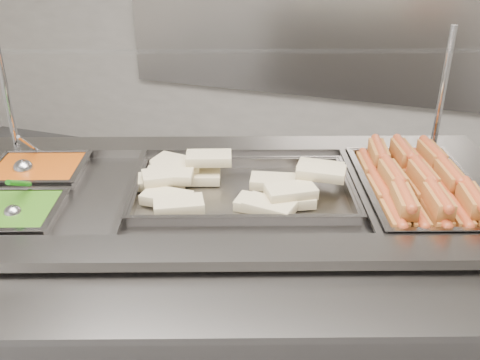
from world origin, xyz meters
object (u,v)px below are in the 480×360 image
(sneeze_guard, at_px, (224,56))
(pan_wraps, at_px, (243,193))
(pan_hotdogs, at_px, (417,197))
(ladle, at_px, (24,168))
(steam_counter, at_px, (226,297))
(serving_spoon, at_px, (14,208))

(sneeze_guard, bearing_deg, pan_wraps, -55.60)
(sneeze_guard, relative_size, pan_hotdogs, 2.62)
(pan_wraps, bearing_deg, ladle, -170.89)
(steam_counter, bearing_deg, sneeze_guard, 109.06)
(steam_counter, height_order, serving_spoon, serving_spoon)
(sneeze_guard, xyz_separation_m, pan_wraps, (0.14, -0.20, -0.41))
(steam_counter, xyz_separation_m, sneeze_guard, (-0.08, 0.22, 0.86))
(steam_counter, height_order, ladle, ladle)
(ladle, height_order, serving_spoon, ladle)
(steam_counter, distance_m, pan_hotdogs, 0.79)
(sneeze_guard, height_order, pan_hotdogs, sneeze_guard)
(sneeze_guard, xyz_separation_m, serving_spoon, (-0.49, -0.58, -0.37))
(steam_counter, distance_m, serving_spoon, 0.83)
(steam_counter, relative_size, pan_hotdogs, 3.25)
(sneeze_guard, relative_size, pan_wraps, 2.14)
(ladle, bearing_deg, steam_counter, 8.26)
(sneeze_guard, bearing_deg, pan_hotdogs, -0.22)
(ladle, relative_size, serving_spoon, 1.04)
(pan_wraps, bearing_deg, serving_spoon, -148.43)
(pan_hotdogs, height_order, serving_spoon, serving_spoon)
(pan_wraps, distance_m, ladle, 0.80)
(pan_wraps, bearing_deg, pan_hotdogs, 19.06)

